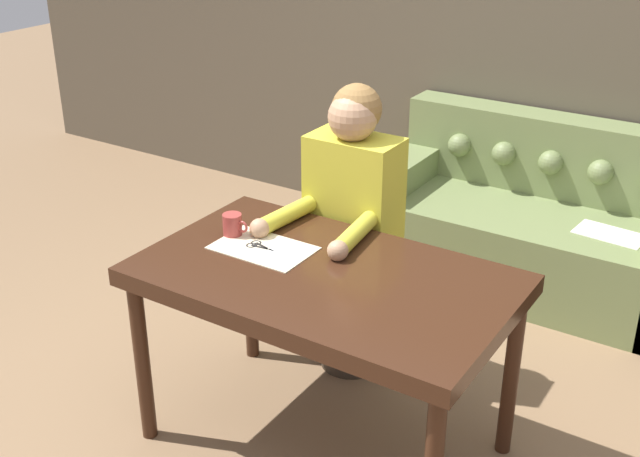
{
  "coord_description": "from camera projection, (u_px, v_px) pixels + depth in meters",
  "views": [
    {
      "loc": [
        1.33,
        -2.13,
        2.14
      ],
      "look_at": [
        -0.13,
        0.15,
        0.88
      ],
      "focal_mm": 45.0,
      "sensor_mm": 36.0,
      "label": 1
    }
  ],
  "objects": [
    {
      "name": "wall_back",
      "position": [
        546.0,
        27.0,
        4.31
      ],
      "size": [
        8.0,
        0.06,
        2.6
      ],
      "color": "brown",
      "rests_on": "ground_plane"
    },
    {
      "name": "scissors",
      "position": [
        263.0,
        248.0,
        3.07
      ],
      "size": [
        0.21,
        0.08,
        0.01
      ],
      "color": "silver",
      "rests_on": "dining_table"
    },
    {
      "name": "mug",
      "position": [
        233.0,
        225.0,
        3.15
      ],
      "size": [
        0.11,
        0.08,
        0.09
      ],
      "color": "#9E3833",
      "rests_on": "dining_table"
    },
    {
      "name": "person",
      "position": [
        352.0,
        234.0,
        3.44
      ],
      "size": [
        0.44,
        0.61,
        1.32
      ],
      "color": "#33281E",
      "rests_on": "ground_plane"
    },
    {
      "name": "ground_plane",
      "position": [
        328.0,
        448.0,
        3.19
      ],
      "size": [
        16.0,
        16.0,
        0.0
      ],
      "primitive_type": "plane",
      "color": "#846647"
    },
    {
      "name": "dining_table",
      "position": [
        325.0,
        291.0,
        2.93
      ],
      "size": [
        1.36,
        0.81,
        0.78
      ],
      "color": "#381E11",
      "rests_on": "ground_plane"
    },
    {
      "name": "couch",
      "position": [
        536.0,
        228.0,
        4.33
      ],
      "size": [
        1.71,
        0.8,
        0.87
      ],
      "color": "olive",
      "rests_on": "ground_plane"
    },
    {
      "name": "pattern_paper_main",
      "position": [
        263.0,
        248.0,
        3.07
      ],
      "size": [
        0.38,
        0.24,
        0.0
      ],
      "color": "beige",
      "rests_on": "dining_table"
    }
  ]
}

